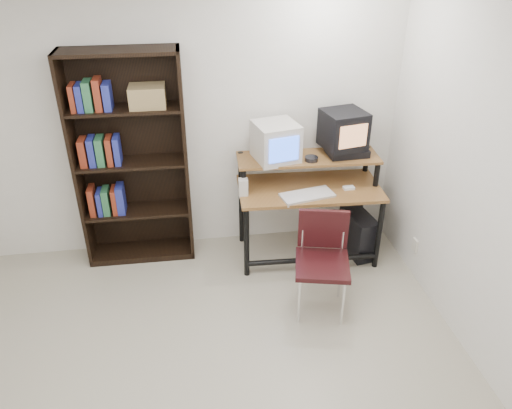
{
  "coord_description": "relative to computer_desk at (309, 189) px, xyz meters",
  "views": [
    {
      "loc": [
        -0.01,
        -2.34,
        2.86
      ],
      "look_at": [
        0.52,
        1.1,
        0.88
      ],
      "focal_mm": 35.0,
      "sensor_mm": 36.0,
      "label": 1
    }
  ],
  "objects": [
    {
      "name": "floor",
      "position": [
        -1.09,
        -1.62,
        -0.7
      ],
      "size": [
        4.0,
        4.0,
        0.01
      ],
      "primitive_type": "cube",
      "color": "#B1A993",
      "rests_on": "ground"
    },
    {
      "name": "back_wall",
      "position": [
        -1.09,
        0.38,
        0.6
      ],
      "size": [
        4.0,
        0.01,
        2.6
      ],
      "primitive_type": "cube",
      "color": "silver",
      "rests_on": "floor"
    },
    {
      "name": "computer_desk",
      "position": [
        0.0,
        0.0,
        0.0
      ],
      "size": [
        1.33,
        0.71,
        0.98
      ],
      "rotation": [
        0.0,
        0.0,
        -0.05
      ],
      "color": "brown",
      "rests_on": "floor"
    },
    {
      "name": "crt_monitor",
      "position": [
        -0.3,
        0.11,
        0.45
      ],
      "size": [
        0.43,
        0.44,
        0.35
      ],
      "rotation": [
        0.0,
        0.0,
        0.21
      ],
      "color": "beige",
      "rests_on": "computer_desk"
    },
    {
      "name": "vcr",
      "position": [
        0.37,
        0.1,
        0.31
      ],
      "size": [
        0.37,
        0.28,
        0.08
      ],
      "primitive_type": "cube",
      "rotation": [
        0.0,
        0.0,
        0.05
      ],
      "color": "black",
      "rests_on": "computer_desk"
    },
    {
      "name": "crt_tv",
      "position": [
        0.33,
        0.13,
        0.52
      ],
      "size": [
        0.42,
        0.42,
        0.34
      ],
      "rotation": [
        0.0,
        0.0,
        0.2
      ],
      "color": "black",
      "rests_on": "vcr"
    },
    {
      "name": "cd_spindle",
      "position": [
        0.01,
        0.01,
        0.3
      ],
      "size": [
        0.15,
        0.15,
        0.05
      ],
      "primitive_type": "cylinder",
      "rotation": [
        0.0,
        0.0,
        -0.24
      ],
      "color": "#26262B",
      "rests_on": "computer_desk"
    },
    {
      "name": "keyboard",
      "position": [
        -0.06,
        -0.19,
        0.04
      ],
      "size": [
        0.5,
        0.3,
        0.03
      ],
      "primitive_type": "cube",
      "rotation": [
        0.0,
        0.0,
        0.2
      ],
      "color": "beige",
      "rests_on": "computer_desk"
    },
    {
      "name": "mousepad",
      "position": [
        0.34,
        -0.12,
        0.02
      ],
      "size": [
        0.26,
        0.23,
        0.01
      ],
      "primitive_type": "cube",
      "rotation": [
        0.0,
        0.0,
        -0.28
      ],
      "color": "black",
      "rests_on": "computer_desk"
    },
    {
      "name": "mouse",
      "position": [
        0.34,
        -0.11,
        0.04
      ],
      "size": [
        0.1,
        0.06,
        0.03
      ],
      "primitive_type": "cube",
      "rotation": [
        0.0,
        0.0,
        0.04
      ],
      "color": "white",
      "rests_on": "mousepad"
    },
    {
      "name": "desk_speaker",
      "position": [
        -0.62,
        -0.08,
        0.11
      ],
      "size": [
        0.08,
        0.08,
        0.17
      ],
      "primitive_type": "cube",
      "rotation": [
        0.0,
        0.0,
        -0.02
      ],
      "color": "beige",
      "rests_on": "computer_desk"
    },
    {
      "name": "pc_tower",
      "position": [
        0.5,
        -0.07,
        -0.49
      ],
      "size": [
        0.27,
        0.48,
        0.42
      ],
      "primitive_type": "cube",
      "rotation": [
        0.0,
        0.0,
        0.16
      ],
      "color": "black",
      "rests_on": "floor"
    },
    {
      "name": "school_chair",
      "position": [
        -0.07,
        -0.77,
        -0.17
      ],
      "size": [
        0.51,
        0.51,
        0.85
      ],
      "rotation": [
        0.0,
        0.0,
        -0.23
      ],
      "color": "black",
      "rests_on": "floor"
    },
    {
      "name": "bookshelf",
      "position": [
        -1.59,
        0.24,
        0.31
      ],
      "size": [
        0.99,
        0.34,
        1.98
      ],
      "rotation": [
        0.0,
        0.0,
        -0.01
      ],
      "color": "black",
      "rests_on": "floor"
    },
    {
      "name": "wall_outlet",
      "position": [
        0.89,
        -0.47,
        -0.4
      ],
      "size": [
        0.02,
        0.08,
        0.12
      ],
      "primitive_type": "cube",
      "color": "beige",
      "rests_on": "right_wall"
    }
  ]
}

